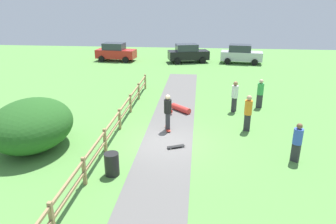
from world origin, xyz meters
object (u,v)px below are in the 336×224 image
at_px(bystander_green, 260,92).
at_px(skateboard_loose, 176,146).
at_px(bush_large, 32,125).
at_px(skater_riding, 168,111).
at_px(trash_bin, 112,164).
at_px(bystander_blue, 297,141).
at_px(bystander_white, 235,95).
at_px(skater_fallen, 180,109).
at_px(parked_car_silver, 241,54).
at_px(parked_car_black, 188,53).
at_px(parked_car_red, 116,52).
at_px(bystander_orange, 248,111).

bearing_deg(bystander_green, skateboard_loose, -127.62).
distance_m(bush_large, skater_riding, 6.34).
bearing_deg(trash_bin, bush_large, 155.26).
bearing_deg(bystander_blue, bystander_white, 108.35).
height_order(skater_riding, bystander_blue, skater_riding).
bearing_deg(bystander_blue, skater_fallen, 133.39).
xyz_separation_m(trash_bin, parked_car_silver, (7.47, 22.81, 0.51)).
xyz_separation_m(bystander_blue, parked_car_silver, (0.19, 20.99, 0.03)).
distance_m(skateboard_loose, parked_car_black, 20.33).
bearing_deg(parked_car_silver, skateboard_loose, -104.36).
xyz_separation_m(skater_riding, parked_car_black, (0.26, 18.32, -0.12)).
bearing_deg(trash_bin, parked_car_black, 85.13).
bearing_deg(skater_fallen, skateboard_loose, -88.34).
height_order(skater_riding, parked_car_red, parked_car_red).
height_order(skateboard_loose, bystander_green, bystander_green).
height_order(trash_bin, parked_car_black, parked_car_black).
height_order(bystander_blue, parked_car_red, parked_car_red).
bearing_deg(skateboard_loose, bystander_white, 59.53).
relative_size(trash_bin, bystander_orange, 0.48).
bearing_deg(skateboard_loose, bystander_blue, -7.52).
relative_size(bush_large, parked_car_red, 0.95).
relative_size(bush_large, parked_car_black, 0.91).
relative_size(skater_fallen, skateboard_loose, 1.65).
distance_m(trash_bin, skateboard_loose, 3.37).
distance_m(skateboard_loose, bystander_blue, 5.13).
distance_m(skater_fallen, bystander_orange, 4.42).
relative_size(trash_bin, parked_car_silver, 0.21).
relative_size(bystander_blue, parked_car_silver, 0.39).
distance_m(bush_large, bystander_green, 12.92).
relative_size(parked_car_silver, parked_car_red, 1.01).
distance_m(bystander_blue, parked_car_red, 24.78).
relative_size(skateboard_loose, bystander_orange, 0.43).
height_order(bystander_orange, parked_car_black, parked_car_black).
height_order(bystander_green, parked_car_silver, parked_car_silver).
xyz_separation_m(parked_car_silver, parked_car_black, (-5.53, -0.02, 0.00)).
relative_size(skater_riding, parked_car_silver, 0.43).
bearing_deg(bystander_orange, bystander_green, 71.51).
relative_size(bush_large, trash_bin, 4.57).
xyz_separation_m(bystander_orange, bystander_green, (1.25, 3.73, -0.05)).
bearing_deg(bystander_orange, bystander_blue, -62.57).
bearing_deg(bush_large, bystander_green, 31.06).
bearing_deg(parked_car_red, parked_car_silver, 0.01).
bearing_deg(parked_car_silver, bystander_green, -92.06).
distance_m(skater_fallen, bystander_green, 5.07).
relative_size(trash_bin, bystander_green, 0.50).
xyz_separation_m(bush_large, bystander_green, (11.07, 6.67, -0.12)).
distance_m(trash_bin, bystander_orange, 7.51).
relative_size(skater_fallen, parked_car_red, 0.31).
bearing_deg(bystander_green, parked_car_silver, 87.94).
relative_size(bush_large, bystander_blue, 2.43).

